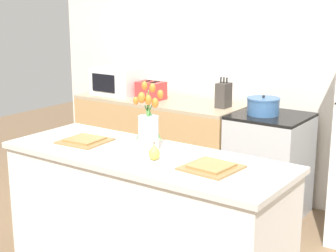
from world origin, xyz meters
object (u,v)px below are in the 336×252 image
pear_figurine (154,153)px  cooking_pot (263,106)px  toaster (151,90)px  knife_block (223,95)px  stove_range (269,165)px  plate_setting_right (211,167)px  plate_setting_left (85,140)px  microwave (119,81)px  flower_vase (149,127)px

pear_figurine → cooking_pot: cooking_pot is taller
toaster → cooking_pot: (1.18, -0.01, -0.01)m
knife_block → stove_range: bearing=-3.8°
plate_setting_right → cooking_pot: cooking_pot is taller
plate_setting_right → knife_block: bearing=117.3°
plate_setting_left → microwave: bearing=124.1°
plate_setting_left → microwave: (-1.09, 1.61, 0.09)m
plate_setting_left → knife_block: bearing=86.6°
flower_vase → microwave: (-1.54, 1.53, -0.05)m
pear_figurine → toaster: bearing=127.6°
pear_figurine → microwave: bearing=135.4°
cooking_pot → stove_range: bearing=29.6°
flower_vase → knife_block: flower_vase is taller
microwave → knife_block: size_ratio=1.78×
stove_range → pear_figurine: pear_figurine is taller
cooking_pot → microwave: 1.60m
toaster → knife_block: bearing=4.1°
stove_range → microwave: bearing=-180.0°
pear_figurine → plate_setting_left: size_ratio=0.36×
plate_setting_right → cooking_pot: bearing=105.3°
plate_setting_left → microwave: microwave is taller
pear_figurine → microwave: microwave is taller
toaster → microwave: microwave is taller
stove_range → flower_vase: size_ratio=2.12×
stove_range → cooking_pot: cooking_pot is taller
plate_setting_right → microwave: microwave is taller
plate_setting_right → cooking_pot: (-0.43, 1.58, 0.02)m
pear_figurine → plate_setting_right: size_ratio=0.36×
plate_setting_left → cooking_pot: size_ratio=1.10×
plate_setting_right → stove_range: bearing=103.0°
stove_range → knife_block: size_ratio=3.28×
plate_setting_left → toaster: toaster is taller
plate_setting_left → plate_setting_right: same height
plate_setting_right → cooking_pot: 1.63m
stove_range → knife_block: (-0.47, 0.03, 0.55)m
plate_setting_left → cooking_pot: cooking_pot is taller
stove_range → toaster: toaster is taller
pear_figurine → knife_block: knife_block is taller
flower_vase → plate_setting_right: 0.51m
microwave → pear_figurine: bearing=-44.6°
plate_setting_right → toaster: (-1.61, 1.59, 0.04)m
pear_figurine → microwave: size_ratio=0.23×
cooking_pot → microwave: (-1.60, 0.03, 0.06)m
stove_range → flower_vase: 1.66m
toaster → cooking_pot: toaster is taller
plate_setting_right → microwave: size_ratio=0.63×
plate_setting_right → pear_figurine: bearing=-171.6°
flower_vase → microwave: 2.17m
stove_range → microwave: 1.76m
flower_vase → cooking_pot: 1.50m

